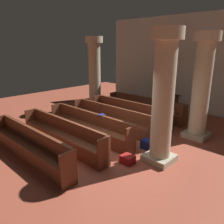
% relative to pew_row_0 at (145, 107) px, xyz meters
% --- Properties ---
extents(ground_plane, '(19.20, 19.20, 0.00)m').
position_rel_pew_row_0_xyz_m(ground_plane, '(1.07, -3.65, -0.47)').
color(ground_plane, '#9E4733').
extents(back_wall, '(10.00, 0.16, 4.50)m').
position_rel_pew_row_0_xyz_m(back_wall, '(1.07, 2.43, 1.78)').
color(back_wall, beige).
rests_on(back_wall, ground).
extents(pew_row_0, '(3.86, 0.46, 0.86)m').
position_rel_pew_row_0_xyz_m(pew_row_0, '(0.00, 0.00, 0.00)').
color(pew_row_0, brown).
rests_on(pew_row_0, ground).
extents(pew_row_1, '(3.86, 0.46, 0.86)m').
position_rel_pew_row_0_xyz_m(pew_row_1, '(0.00, -1.09, 0.00)').
color(pew_row_1, brown).
rests_on(pew_row_1, ground).
extents(pew_row_2, '(3.86, 0.47, 0.86)m').
position_rel_pew_row_0_xyz_m(pew_row_2, '(0.00, -2.19, 0.00)').
color(pew_row_2, brown).
rests_on(pew_row_2, ground).
extents(pew_row_3, '(3.86, 0.46, 0.86)m').
position_rel_pew_row_0_xyz_m(pew_row_3, '(0.00, -3.28, 0.00)').
color(pew_row_3, brown).
rests_on(pew_row_3, ground).
extents(pew_row_4, '(3.86, 0.46, 0.86)m').
position_rel_pew_row_0_xyz_m(pew_row_4, '(0.00, -4.37, 0.00)').
color(pew_row_4, brown).
rests_on(pew_row_4, ground).
extents(pew_row_5, '(3.86, 0.47, 0.86)m').
position_rel_pew_row_0_xyz_m(pew_row_5, '(0.00, -5.47, 0.00)').
color(pew_row_5, brown).
rests_on(pew_row_5, ground).
extents(pillar_aisle_side, '(0.84, 0.84, 3.51)m').
position_rel_pew_row_0_xyz_m(pillar_aisle_side, '(2.71, -0.68, 1.36)').
color(pillar_aisle_side, tan).
rests_on(pillar_aisle_side, ground).
extents(pillar_far_side, '(0.84, 0.84, 3.51)m').
position_rel_pew_row_0_xyz_m(pillar_far_side, '(-2.66, -0.57, 1.36)').
color(pillar_far_side, tan).
rests_on(pillar_far_side, ground).
extents(pillar_aisle_rear, '(0.81, 0.81, 3.51)m').
position_rel_pew_row_0_xyz_m(pillar_aisle_rear, '(2.71, -3.04, 1.36)').
color(pillar_aisle_rear, tan).
rests_on(pillar_aisle_rear, ground).
extents(lectern, '(0.48, 0.45, 1.08)m').
position_rel_pew_row_0_xyz_m(lectern, '(0.94, 0.89, -0.01)').
color(lectern, '#411E13').
rests_on(lectern, ground).
extents(hymn_book, '(0.16, 0.21, 0.03)m').
position_rel_pew_row_0_xyz_m(hymn_book, '(0.46, -3.09, 0.41)').
color(hymn_book, navy).
rests_on(hymn_book, pew_row_3).
extents(kneeler_box_navy, '(0.43, 0.30, 0.28)m').
position_rel_pew_row_0_xyz_m(kneeler_box_navy, '(2.06, -2.62, -0.33)').
color(kneeler_box_navy, navy).
rests_on(kneeler_box_navy, ground).
extents(kneeler_box_red, '(0.35, 0.31, 0.22)m').
position_rel_pew_row_0_xyz_m(kneeler_box_red, '(2.15, -3.74, -0.36)').
color(kneeler_box_red, maroon).
rests_on(kneeler_box_red, ground).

